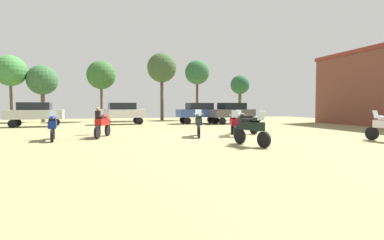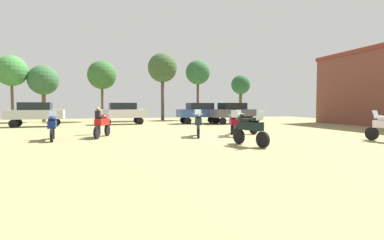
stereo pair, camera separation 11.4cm
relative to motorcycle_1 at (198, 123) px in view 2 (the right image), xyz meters
name	(u,v)px [view 2 (the right image)]	position (x,y,z in m)	size (l,w,h in m)	color
ground_plane	(211,136)	(0.79, 0.18, -0.75)	(44.00, 52.00, 0.02)	#878053
motorcycle_1	(198,123)	(0.00, 0.00, 0.00)	(0.77, 2.10, 1.51)	black
motorcycle_2	(233,123)	(2.05, -0.14, -0.02)	(0.83, 2.08, 1.45)	black
motorcycle_3	(52,126)	(-7.50, 0.19, -0.02)	(0.65, 2.12, 1.45)	black
motorcycle_4	(251,129)	(1.12, -4.22, 0.00)	(0.80, 2.10, 1.51)	black
motorcycle_5	(102,124)	(-5.14, 0.99, 0.00)	(0.87, 2.23, 1.50)	black
motorcycle_6	(245,122)	(3.40, 1.18, -0.02)	(0.77, 2.16, 1.46)	black
car_1	(232,112)	(6.40, 10.38, 0.43)	(4.54, 2.48, 2.00)	black
car_2	(123,112)	(-3.78, 12.17, 0.43)	(4.48, 2.30, 2.00)	black
car_3	(36,113)	(-10.78, 10.83, 0.43)	(4.40, 2.05, 2.00)	black
car_4	(200,111)	(3.50, 11.55, 0.43)	(4.42, 2.11, 2.00)	black
person_1	(98,119)	(-5.47, 2.74, 0.22)	(0.37, 0.37, 1.64)	#2E314B
tree_1	(162,68)	(0.99, 18.61, 5.40)	(3.43, 3.43, 7.92)	#4D4037
tree_2	(11,71)	(-14.58, 17.83, 4.51)	(3.10, 3.10, 6.82)	brown
tree_4	(102,75)	(-5.81, 18.13, 4.35)	(3.12, 3.12, 6.67)	brown
tree_5	(198,73)	(5.42, 18.98, 5.04)	(2.98, 2.98, 7.33)	#4E382B
tree_6	(241,85)	(10.69, 17.99, 3.51)	(2.36, 2.36, 5.53)	#4C4823
tree_7	(43,80)	(-11.77, 18.36, 3.66)	(3.11, 3.11, 6.01)	brown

